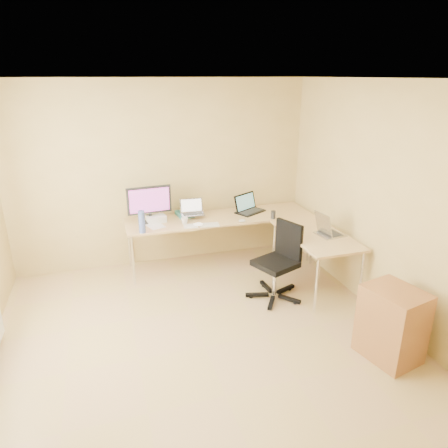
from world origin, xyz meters
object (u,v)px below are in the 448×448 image
object	(u,v)px
office_chair	(275,261)
laptop_center	(192,207)
laptop_return	(331,226)
desk_return	(314,260)
monitor	(149,204)
keyboard	(202,225)
mug	(185,221)
laptop_black	(250,204)
desk_main	(220,240)
desk_fan	(143,210)
water_bottle	(142,222)
cabinet	(392,325)

from	to	relation	value
office_chair	laptop_center	bearing A→B (deg)	99.61
laptop_center	laptop_return	size ratio (longest dim) A/B	0.88
desk_return	monitor	distance (m)	2.31
keyboard	mug	size ratio (longest dim) A/B	5.02
laptop_return	office_chair	distance (m)	0.85
laptop_center	desk_return	bearing A→B (deg)	-35.44
laptop_center	laptop_black	xyz separation A→B (m)	(0.86, -0.01, -0.02)
desk_main	laptop_center	distance (m)	0.65
mug	office_chair	size ratio (longest dim) A/B	0.10
desk_fan	laptop_center	bearing A→B (deg)	-10.73
mug	water_bottle	world-z (taller)	water_bottle
water_bottle	laptop_black	bearing A→B (deg)	12.71
laptop_center	water_bottle	world-z (taller)	water_bottle
water_bottle	laptop_return	world-z (taller)	water_bottle
desk_main	monitor	bearing A→B (deg)	176.46
laptop_center	desk_fan	bearing A→B (deg)	172.56
mug	desk_main	bearing A→B (deg)	14.77
mug	cabinet	world-z (taller)	mug
desk_return	laptop_center	bearing A→B (deg)	141.57
laptop_return	cabinet	bearing A→B (deg)	166.62
laptop_return	laptop_black	bearing A→B (deg)	22.09
monitor	cabinet	world-z (taller)	monitor
monitor	mug	xyz separation A→B (m)	(0.43, -0.20, -0.21)
laptop_center	laptop_return	world-z (taller)	laptop_center
monitor	laptop_center	bearing A→B (deg)	-2.71
desk_fan	laptop_return	size ratio (longest dim) A/B	0.72
desk_return	laptop_center	size ratio (longest dim) A/B	3.98
laptop_black	desk_fan	world-z (taller)	desk_fan
laptop_return	desk_main	bearing A→B (deg)	38.88
keyboard	laptop_return	distance (m)	1.67
desk_return	cabinet	bearing A→B (deg)	-90.15
cabinet	keyboard	bearing A→B (deg)	107.81
desk_fan	laptop_return	bearing A→B (deg)	-30.80
desk_return	monitor	xyz separation A→B (m)	(-1.95, 1.06, 0.62)
keyboard	desk_fan	xyz separation A→B (m)	(-0.70, 0.50, 0.12)
mug	water_bottle	xyz separation A→B (m)	(-0.58, -0.15, 0.10)
laptop_return	keyboard	bearing A→B (deg)	54.74
desk_fan	office_chair	world-z (taller)	desk_fan
office_chair	cabinet	size ratio (longest dim) A/B	1.29
desk_fan	laptop_return	xyz separation A→B (m)	(2.17, -1.28, -0.01)
keyboard	laptop_return	bearing A→B (deg)	-22.03
desk_return	laptop_return	world-z (taller)	laptop_return
laptop_center	keyboard	size ratio (longest dim) A/B	0.69
laptop_black	mug	distance (m)	1.05
laptop_black	cabinet	world-z (taller)	laptop_black
office_chair	cabinet	bearing A→B (deg)	-87.98
keyboard	desk_fan	size ratio (longest dim) A/B	1.77
desk_main	laptop_center	bearing A→B (deg)	168.55
mug	office_chair	xyz separation A→B (m)	(0.90, -1.00, -0.27)
laptop_center	monitor	bearing A→B (deg)	-175.35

